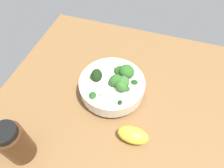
# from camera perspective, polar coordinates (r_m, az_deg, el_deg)

# --- Properties ---
(ground_plane) EXTENTS (0.71, 0.71, 0.03)m
(ground_plane) POSITION_cam_1_polar(r_m,az_deg,el_deg) (0.59, 1.56, -7.34)
(ground_plane) COLOR brown
(bowl_of_broccoli) EXTENTS (0.18, 0.18, 0.09)m
(bowl_of_broccoli) POSITION_cam_1_polar(r_m,az_deg,el_deg) (0.57, 0.20, -0.23)
(bowl_of_broccoli) COLOR silver
(bowl_of_broccoli) RESTS_ON ground_plane
(lemon_wedge) EXTENTS (0.08, 0.04, 0.04)m
(lemon_wedge) POSITION_cam_1_polar(r_m,az_deg,el_deg) (0.52, 5.90, -14.08)
(lemon_wedge) COLOR yellow
(lemon_wedge) RESTS_ON ground_plane
(bottle_short) EXTENTS (0.06, 0.06, 0.12)m
(bottle_short) POSITION_cam_1_polar(r_m,az_deg,el_deg) (0.51, -25.65, -14.72)
(bottle_short) COLOR #472814
(bottle_short) RESTS_ON ground_plane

